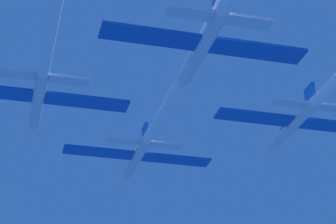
# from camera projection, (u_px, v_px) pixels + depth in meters

# --- Properties ---
(jet_lead) EXTENTS (16.04, 52.93, 2.66)m
(jet_lead) POSITION_uv_depth(u_px,v_px,m) (172.00, 94.00, 62.12)
(jet_lead) COLOR silver
(jet_left_wing) EXTENTS (16.04, 48.95, 2.66)m
(jet_left_wing) POSITION_uv_depth(u_px,v_px,m) (54.00, 14.00, 49.65)
(jet_left_wing) COLOR silver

